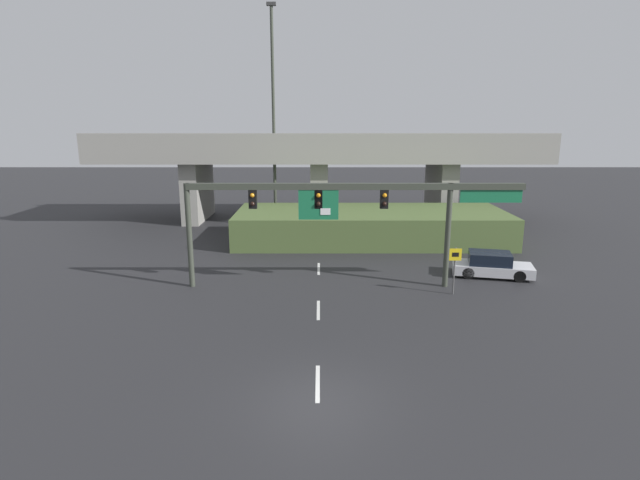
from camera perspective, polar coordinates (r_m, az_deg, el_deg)
name	(u,v)px	position (r m, az deg, el deg)	size (l,w,h in m)	color
ground_plane	(319,400)	(16.14, -0.12, -17.87)	(160.00, 160.00, 0.00)	#262628
lane_markings	(320,269)	(29.12, 0.03, -3.30)	(0.14, 28.50, 0.01)	silver
signal_gantry	(346,202)	(25.06, 3.02, 4.31)	(16.99, 0.44, 5.38)	#383D33
speed_limit_sign	(456,264)	(25.33, 15.33, -2.67)	(0.60, 0.11, 2.40)	#4C4C4C
highway_light_pole_near	(275,115)	(40.10, -5.14, 14.05)	(0.70, 0.36, 16.96)	#383D33
overpass_bridge	(321,161)	(43.18, 0.09, 9.07)	(37.23, 8.21, 7.48)	gray
grass_embankment	(372,226)	(35.87, 6.00, 1.62)	(19.02, 7.18, 2.18)	#4C6033
parked_sedan_near_right	(493,265)	(29.17, 19.18, -2.76)	(4.54, 2.64, 1.36)	silver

